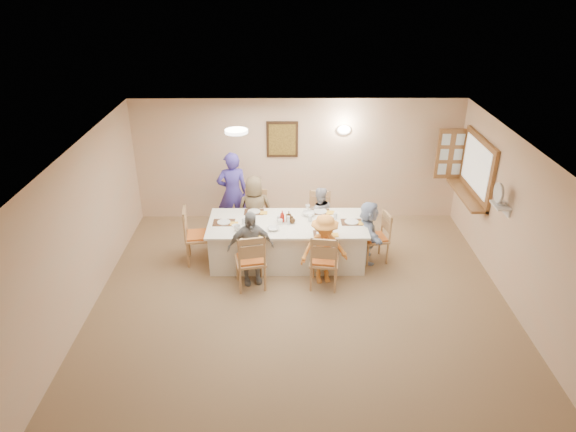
{
  "coord_description": "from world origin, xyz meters",
  "views": [
    {
      "loc": [
        -0.25,
        -6.2,
        4.83
      ],
      "look_at": [
        -0.2,
        1.4,
        1.05
      ],
      "focal_mm": 32.0,
      "sensor_mm": 36.0,
      "label": 1
    }
  ],
  "objects_px": {
    "chair_left_end": "(199,235)",
    "diner_front_left": "(251,248)",
    "chair_front_right": "(324,259)",
    "chair_right_end": "(375,237)",
    "caregiver": "(233,193)",
    "serving_hatch": "(477,168)",
    "diner_front_right": "(324,249)",
    "diner_back_left": "(255,210)",
    "diner_back_right": "(319,215)",
    "desk_fan": "(500,197)",
    "chair_back_right": "(318,217)",
    "dining_table": "(287,242)",
    "chair_front_left": "(250,259)",
    "diner_right_end": "(368,232)",
    "condiment_ketchup": "(282,216)",
    "chair_back_left": "(255,216)"
  },
  "relations": [
    {
      "from": "chair_right_end",
      "to": "caregiver",
      "type": "height_order",
      "value": "caregiver"
    },
    {
      "from": "caregiver",
      "to": "condiment_ketchup",
      "type": "distance_m",
      "value": 1.48
    },
    {
      "from": "diner_back_right",
      "to": "caregiver",
      "type": "distance_m",
      "value": 1.74
    },
    {
      "from": "diner_back_right",
      "to": "chair_back_right",
      "type": "bearing_deg",
      "value": -94.25
    },
    {
      "from": "desk_fan",
      "to": "caregiver",
      "type": "distance_m",
      "value": 4.79
    },
    {
      "from": "diner_back_right",
      "to": "diner_front_left",
      "type": "bearing_deg",
      "value": 44.33
    },
    {
      "from": "dining_table",
      "to": "chair_front_left",
      "type": "distance_m",
      "value": 1.01
    },
    {
      "from": "chair_left_end",
      "to": "diner_front_left",
      "type": "xyz_separation_m",
      "value": [
        0.95,
        -0.68,
        0.13
      ]
    },
    {
      "from": "desk_fan",
      "to": "chair_back_left",
      "type": "bearing_deg",
      "value": 159.3
    },
    {
      "from": "serving_hatch",
      "to": "diner_front_right",
      "type": "bearing_deg",
      "value": -154.41
    },
    {
      "from": "diner_right_end",
      "to": "diner_front_left",
      "type": "bearing_deg",
      "value": 107.63
    },
    {
      "from": "diner_back_left",
      "to": "desk_fan",
      "type": "bearing_deg",
      "value": 152.89
    },
    {
      "from": "caregiver",
      "to": "chair_front_right",
      "type": "bearing_deg",
      "value": 118.28
    },
    {
      "from": "chair_front_left",
      "to": "diner_back_left",
      "type": "height_order",
      "value": "diner_back_left"
    },
    {
      "from": "condiment_ketchup",
      "to": "chair_back_left",
      "type": "bearing_deg",
      "value": 123.65
    },
    {
      "from": "chair_back_left",
      "to": "caregiver",
      "type": "bearing_deg",
      "value": 146.38
    },
    {
      "from": "chair_front_right",
      "to": "condiment_ketchup",
      "type": "height_order",
      "value": "chair_front_right"
    },
    {
      "from": "diner_back_right",
      "to": "diner_right_end",
      "type": "bearing_deg",
      "value": 136.08
    },
    {
      "from": "chair_right_end",
      "to": "diner_front_left",
      "type": "distance_m",
      "value": 2.26
    },
    {
      "from": "desk_fan",
      "to": "chair_back_right",
      "type": "relative_size",
      "value": 0.32
    },
    {
      "from": "diner_front_right",
      "to": "caregiver",
      "type": "distance_m",
      "value": 2.47
    },
    {
      "from": "chair_back_right",
      "to": "chair_front_left",
      "type": "relative_size",
      "value": 0.91
    },
    {
      "from": "diner_front_left",
      "to": "diner_right_end",
      "type": "distance_m",
      "value": 2.13
    },
    {
      "from": "chair_right_end",
      "to": "diner_right_end",
      "type": "distance_m",
      "value": 0.17
    },
    {
      "from": "chair_front_left",
      "to": "diner_front_left",
      "type": "xyz_separation_m",
      "value": [
        0.0,
        0.12,
        0.14
      ]
    },
    {
      "from": "chair_back_right",
      "to": "chair_left_end",
      "type": "distance_m",
      "value": 2.29
    },
    {
      "from": "chair_back_right",
      "to": "diner_right_end",
      "type": "height_order",
      "value": "diner_right_end"
    },
    {
      "from": "chair_back_right",
      "to": "diner_right_end",
      "type": "bearing_deg",
      "value": -34.92
    },
    {
      "from": "diner_back_left",
      "to": "chair_back_left",
      "type": "bearing_deg",
      "value": -97.97
    },
    {
      "from": "chair_front_right",
      "to": "diner_back_left",
      "type": "bearing_deg",
      "value": -42.5
    },
    {
      "from": "chair_front_right",
      "to": "caregiver",
      "type": "relative_size",
      "value": 0.6
    },
    {
      "from": "chair_left_end",
      "to": "diner_right_end",
      "type": "distance_m",
      "value": 2.97
    },
    {
      "from": "chair_front_left",
      "to": "diner_front_left",
      "type": "height_order",
      "value": "diner_front_left"
    },
    {
      "from": "chair_left_end",
      "to": "diner_back_right",
      "type": "distance_m",
      "value": 2.26
    },
    {
      "from": "chair_left_end",
      "to": "chair_right_end",
      "type": "bearing_deg",
      "value": -97.17
    },
    {
      "from": "diner_back_left",
      "to": "diner_front_right",
      "type": "relative_size",
      "value": 1.09
    },
    {
      "from": "chair_left_end",
      "to": "chair_right_end",
      "type": "relative_size",
      "value": 1.12
    },
    {
      "from": "diner_back_left",
      "to": "diner_back_right",
      "type": "bearing_deg",
      "value": 172.03
    },
    {
      "from": "chair_front_right",
      "to": "chair_right_end",
      "type": "relative_size",
      "value": 1.08
    },
    {
      "from": "dining_table",
      "to": "diner_front_left",
      "type": "bearing_deg",
      "value": -131.42
    },
    {
      "from": "chair_back_left",
      "to": "diner_back_left",
      "type": "bearing_deg",
      "value": -85.74
    },
    {
      "from": "chair_front_right",
      "to": "diner_front_left",
      "type": "bearing_deg",
      "value": 2.75
    },
    {
      "from": "dining_table",
      "to": "chair_front_left",
      "type": "bearing_deg",
      "value": -126.87
    },
    {
      "from": "chair_back_left",
      "to": "diner_back_right",
      "type": "distance_m",
      "value": 1.21
    },
    {
      "from": "chair_back_right",
      "to": "chair_front_right",
      "type": "relative_size",
      "value": 0.94
    },
    {
      "from": "caregiver",
      "to": "diner_right_end",
      "type": "bearing_deg",
      "value": 143.08
    },
    {
      "from": "chair_back_right",
      "to": "chair_right_end",
      "type": "relative_size",
      "value": 1.01
    },
    {
      "from": "serving_hatch",
      "to": "diner_back_left",
      "type": "height_order",
      "value": "serving_hatch"
    },
    {
      "from": "dining_table",
      "to": "diner_back_left",
      "type": "distance_m",
      "value": 0.95
    },
    {
      "from": "serving_hatch",
      "to": "dining_table",
      "type": "height_order",
      "value": "serving_hatch"
    }
  ]
}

